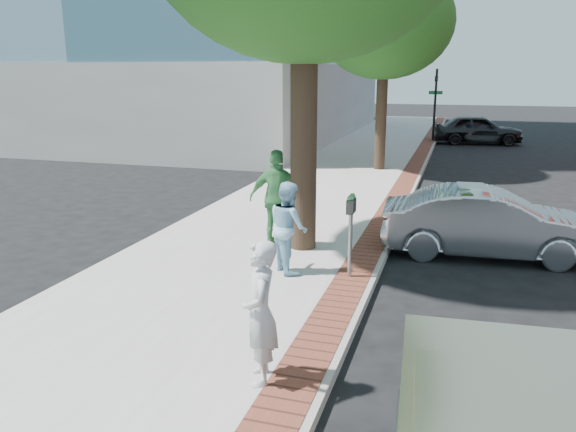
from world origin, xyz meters
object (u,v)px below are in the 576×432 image
at_px(parking_meter, 351,218).
at_px(person_officer, 289,227).
at_px(bg_car, 478,129).
at_px(person_gray, 260,313).
at_px(sedan_silver, 489,223).
at_px(person_green, 278,198).

distance_m(parking_meter, person_officer, 1.14).
bearing_deg(parking_meter, bg_car, 83.47).
distance_m(parking_meter, person_gray, 3.67).
xyz_separation_m(person_gray, bg_car, (2.80, 25.34, -0.23)).
distance_m(person_officer, sedan_silver, 4.20).
relative_size(parking_meter, bg_car, 0.33).
bearing_deg(person_officer, person_green, -14.73).
bearing_deg(person_officer, bg_car, -49.24).
xyz_separation_m(person_officer, sedan_silver, (3.46, 2.37, -0.27)).
xyz_separation_m(sedan_silver, bg_car, (0.14, 19.32, 0.06)).
xyz_separation_m(person_gray, sedan_silver, (2.67, 6.02, -0.30)).
xyz_separation_m(person_gray, person_green, (-1.46, 5.08, 0.15)).
relative_size(parking_meter, person_gray, 0.88).
bearing_deg(bg_car, person_officer, 162.84).
distance_m(person_green, bg_car, 20.70).
height_order(person_officer, person_green, person_green).
distance_m(sedan_silver, bg_car, 19.32).
distance_m(parking_meter, sedan_silver, 3.38).
relative_size(person_officer, person_green, 0.82).
xyz_separation_m(parking_meter, person_gray, (-0.32, -3.65, -0.22)).
relative_size(person_officer, bg_car, 0.37).
bearing_deg(person_green, bg_car, -113.86).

